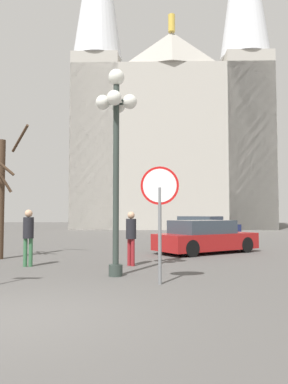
{
  "coord_description": "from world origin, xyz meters",
  "views": [
    {
      "loc": [
        2.38,
        -5.69,
        1.62
      ],
      "look_at": [
        0.73,
        18.22,
        3.01
      ],
      "focal_mm": 34.61,
      "sensor_mm": 36.0,
      "label": 1
    }
  ],
  "objects": [
    {
      "name": "pedestrian_standing",
      "position": [
        -1.94,
        5.4,
        1.05
      ],
      "size": [
        0.32,
        0.32,
        1.74
      ],
      "color": "#33663F",
      "rests_on": "ground"
    },
    {
      "name": "cathedral",
      "position": [
        2.48,
        35.25,
        11.72
      ],
      "size": [
        21.05,
        13.4,
        37.56
      ],
      "color": "#ADA89E",
      "rests_on": "ground"
    },
    {
      "name": "ground_plane",
      "position": [
        0.0,
        0.0,
        0.0
      ],
      "size": [
        120.0,
        120.0,
        0.0
      ],
      "primitive_type": "plane",
      "color": "#514F4C"
    },
    {
      "name": "bare_tree",
      "position": [
        -3.67,
        7.15,
        2.35
      ],
      "size": [
        1.8,
        1.8,
        4.85
      ],
      "color": "#473323",
      "rests_on": "ground"
    },
    {
      "name": "parked_car_far_red",
      "position": [
        3.83,
        9.72,
        0.63
      ],
      "size": [
        4.52,
        4.0,
        1.34
      ],
      "color": "maroon",
      "rests_on": "ground"
    },
    {
      "name": "parked_car_near_navy",
      "position": [
        4.5,
        18.63,
        0.68
      ],
      "size": [
        4.66,
        4.2,
        1.43
      ],
      "color": "navy",
      "rests_on": "ground"
    },
    {
      "name": "street_lamp",
      "position": [
        0.98,
        3.9,
        3.79
      ],
      "size": [
        1.11,
        1.11,
        5.47
      ],
      "color": "#2D3833",
      "rests_on": "ground"
    },
    {
      "name": "stop_sign",
      "position": [
        2.15,
        2.87,
        1.93
      ],
      "size": [
        0.89,
        0.08,
        2.71
      ],
      "color": "slate",
      "rests_on": "ground"
    },
    {
      "name": "pedestrian_walking",
      "position": [
        1.18,
        5.8,
        1.01
      ],
      "size": [
        0.32,
        0.32,
        1.68
      ],
      "color": "maroon",
      "rests_on": "ground"
    }
  ]
}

